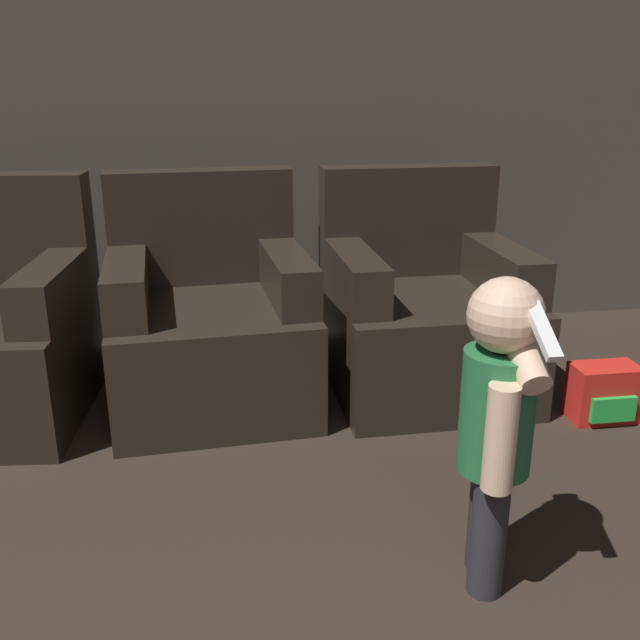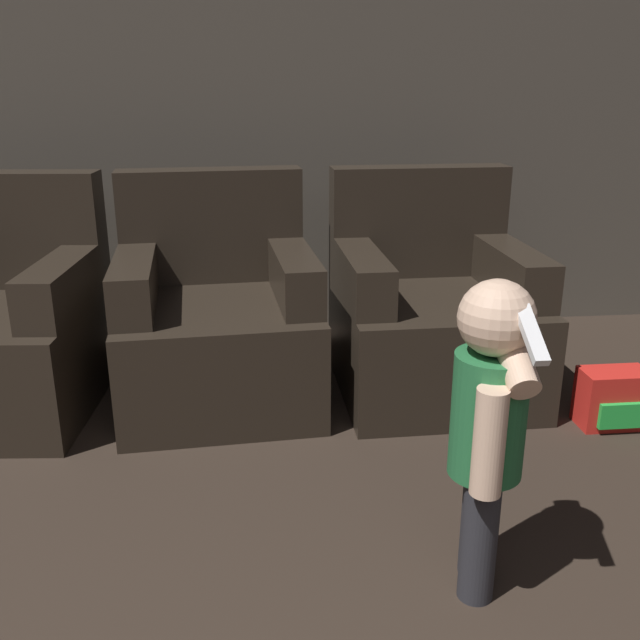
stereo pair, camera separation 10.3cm
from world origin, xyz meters
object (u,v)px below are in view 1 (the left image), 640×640
at_px(armchair_middle, 210,325).
at_px(armchair_right, 422,314).
at_px(toy_backpack, 604,393).
at_px(person_toddler, 498,413).

distance_m(armchair_middle, armchair_right, 0.94).
xyz_separation_m(armchair_middle, armchair_right, (0.94, 0.00, 0.00)).
relative_size(armchair_middle, armchair_right, 1.00).
distance_m(armchair_middle, toy_backpack, 1.66).
xyz_separation_m(armchair_right, toy_backpack, (0.64, -0.47, -0.22)).
height_order(armchair_right, person_toddler, armchair_right).
bearing_deg(toy_backpack, armchair_right, 143.82).
bearing_deg(armchair_right, person_toddler, -99.56).
relative_size(person_toddler, toy_backpack, 3.29).
height_order(armchair_right, toy_backpack, armchair_right).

